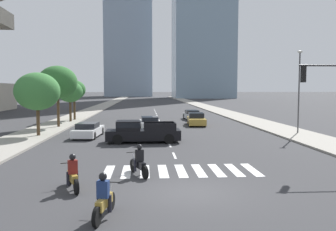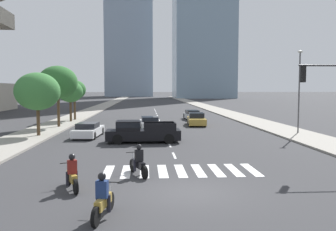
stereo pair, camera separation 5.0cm
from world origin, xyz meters
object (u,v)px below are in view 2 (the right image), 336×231
at_px(motorcycle_trailing, 138,163).
at_px(street_tree_fourth, 74,90).
at_px(street_lamp_east, 299,85).
at_px(street_tree_second, 58,82).
at_px(pickup_truck, 140,132).
at_px(street_tree_nearest, 37,91).
at_px(motorcycle_lead, 72,175).
at_px(motorcycle_third, 103,200).
at_px(sedan_white_1, 150,123).
at_px(sedan_white_3, 88,130).
at_px(sedan_silver_2, 192,115).
at_px(sedan_gold_0, 196,120).
at_px(street_tree_third, 70,92).

xyz_separation_m(motorcycle_trailing, street_tree_fourth, (-8.72, 28.78, 3.34)).
xyz_separation_m(street_lamp_east, street_tree_second, (-22.70, 6.53, 0.33)).
height_order(pickup_truck, street_lamp_east, street_lamp_east).
xyz_separation_m(pickup_truck, street_tree_nearest, (-8.59, 3.50, 3.04)).
distance_m(motorcycle_lead, motorcycle_third, 3.63).
height_order(motorcycle_third, pickup_truck, pickup_truck).
relative_size(motorcycle_third, street_lamp_east, 0.28).
bearing_deg(sedan_white_1, street_tree_second, 82.84).
bearing_deg(sedan_white_1, pickup_truck, 171.20).
bearing_deg(sedan_white_1, sedan_white_3, 137.59).
xyz_separation_m(motorcycle_lead, sedan_white_1, (3.37, 22.17, -0.03)).
bearing_deg(street_tree_nearest, street_tree_second, 90.00).
bearing_deg(pickup_truck, sedan_silver_2, -110.11).
height_order(motorcycle_lead, sedan_white_3, motorcycle_lead).
bearing_deg(motorcycle_third, motorcycle_trailing, 0.65).
bearing_deg(street_tree_second, sedan_white_1, -3.33).
relative_size(sedan_white_3, street_tree_fourth, 0.97).
bearing_deg(sedan_silver_2, sedan_gold_0, -6.57).
bearing_deg(motorcycle_trailing, motorcycle_lead, 108.65).
relative_size(sedan_silver_2, street_tree_fourth, 0.97).
xyz_separation_m(sedan_gold_0, street_tree_second, (-14.73, -1.87, 4.10)).
height_order(motorcycle_trailing, sedan_white_3, motorcycle_trailing).
relative_size(motorcycle_third, sedan_white_1, 0.44).
distance_m(sedan_gold_0, street_lamp_east, 12.18).
height_order(sedan_gold_0, street_tree_nearest, street_tree_nearest).
relative_size(sedan_white_3, street_tree_second, 0.77).
bearing_deg(street_tree_second, street_tree_third, 90.00).
bearing_deg(motorcycle_trailing, street_tree_nearest, 10.99).
height_order(sedan_white_3, street_tree_third, street_tree_third).
height_order(sedan_silver_2, street_lamp_east, street_lamp_east).
xyz_separation_m(sedan_silver_2, street_lamp_east, (7.50, -15.28, 3.81)).
bearing_deg(street_lamp_east, sedan_silver_2, 116.16).
height_order(sedan_silver_2, sedan_white_3, sedan_silver_2).
distance_m(motorcycle_trailing, sedan_silver_2, 29.93).
bearing_deg(street_tree_nearest, sedan_white_3, -3.13).
distance_m(sedan_white_3, street_lamp_east, 18.89).
bearing_deg(sedan_gold_0, sedan_white_3, -45.31).
bearing_deg(sedan_gold_0, street_lamp_east, 47.66).
distance_m(motorcycle_third, sedan_white_3, 19.16).
bearing_deg(motorcycle_lead, street_tree_second, -7.55).
xyz_separation_m(street_tree_second, street_tree_third, (0.00, 5.88, -1.02)).
bearing_deg(motorcycle_trailing, street_tree_second, 1.37).
distance_m(street_tree_nearest, street_tree_fourth, 15.20).
bearing_deg(motorcycle_trailing, sedan_silver_2, -34.19).
bearing_deg(street_tree_second, street_tree_nearest, -90.00).
height_order(motorcycle_trailing, street_tree_third, street_tree_third).
bearing_deg(sedan_white_1, motorcycle_lead, 167.52).
distance_m(pickup_truck, street_tree_fourth, 20.81).
xyz_separation_m(motorcycle_third, sedan_gold_0, (7.01, 27.82, 0.04)).
bearing_deg(motorcycle_trailing, street_tree_third, -3.39).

